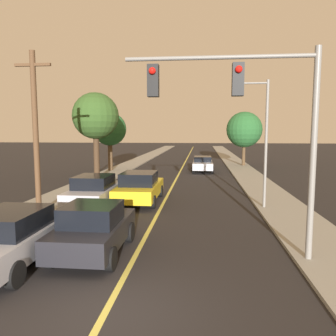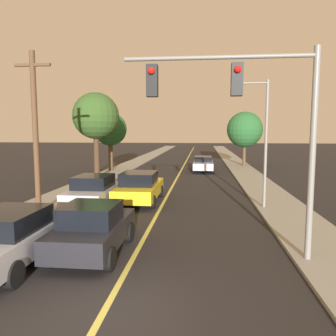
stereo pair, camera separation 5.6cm
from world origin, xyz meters
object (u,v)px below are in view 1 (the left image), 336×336
object	(u,v)px
car_outer_lane_second	(95,191)
utility_pole_left	(36,130)
streetlamp_right	(258,125)
car_outer_lane_front	(13,236)
car_far_oncoming	(203,164)
tree_left_near	(96,116)
tree_left_far	(110,129)
tree_right_near	(244,130)
traffic_signal_mast	(250,108)
car_near_lane_second	(140,187)
car_near_lane_front	(94,229)

from	to	relation	value
car_outer_lane_second	utility_pole_left	xyz separation A→B (m)	(-1.91, -2.04, 3.02)
car_outer_lane_second	streetlamp_right	xyz separation A→B (m)	(7.98, 0.20, 3.27)
car_outer_lane_front	car_outer_lane_second	distance (m)	7.20
car_far_oncoming	streetlamp_right	world-z (taller)	streetlamp_right
tree_left_near	tree_left_far	distance (m)	6.41
car_far_oncoming	tree_right_near	world-z (taller)	tree_right_near
traffic_signal_mast	tree_left_far	world-z (taller)	traffic_signal_mast
traffic_signal_mast	utility_pole_left	xyz separation A→B (m)	(-8.56, 4.25, -0.59)
car_outer_lane_second	car_far_oncoming	size ratio (longest dim) A/B	0.97
car_near_lane_second	utility_pole_left	world-z (taller)	utility_pole_left
traffic_signal_mast	tree_left_near	world-z (taller)	tree_left_near
car_far_oncoming	streetlamp_right	size ratio (longest dim) A/B	0.78
car_outer_lane_front	car_near_lane_front	bearing A→B (deg)	24.20
car_outer_lane_second	tree_right_near	distance (m)	22.44
car_outer_lane_front	car_far_oncoming	bearing A→B (deg)	76.22
streetlamp_right	tree_right_near	size ratio (longest dim) A/B	1.06
car_near_lane_second	tree_left_far	bearing A→B (deg)	112.16
car_outer_lane_front	traffic_signal_mast	distance (m)	7.62
tree_left_near	tree_right_near	distance (m)	17.29
car_outer_lane_front	utility_pole_left	world-z (taller)	utility_pole_left
traffic_signal_mast	car_far_oncoming	bearing A→B (deg)	93.21
tree_left_near	tree_right_near	bearing A→B (deg)	44.79
car_near_lane_front	car_near_lane_second	xyz separation A→B (m)	(0.00, 7.54, 0.01)
car_outer_lane_second	tree_left_far	bearing A→B (deg)	102.68
car_near_lane_front	car_far_oncoming	bearing A→B (deg)	80.93
utility_pole_left	tree_right_near	distance (m)	24.91
car_far_oncoming	tree_left_near	world-z (taller)	tree_left_near
tree_right_near	traffic_signal_mast	bearing A→B (deg)	-96.93
car_outer_lane_front	utility_pole_left	distance (m)	6.27
car_outer_lane_front	tree_right_near	distance (m)	29.03
car_near_lane_front	tree_left_near	size ratio (longest dim) A/B	0.59
tree_left_far	car_far_oncoming	bearing A→B (deg)	6.51
car_outer_lane_second	car_near_lane_front	bearing A→B (deg)	-71.91
car_near_lane_second	tree_right_near	size ratio (longest dim) A/B	0.84
car_near_lane_front	car_outer_lane_front	size ratio (longest dim) A/B	0.79
car_near_lane_second	utility_pole_left	distance (m)	5.96
car_near_lane_second	streetlamp_right	world-z (taller)	streetlamp_right
car_outer_lane_front	utility_pole_left	size ratio (longest dim) A/B	0.68
car_outer_lane_second	traffic_signal_mast	distance (m)	9.84
car_near_lane_front	traffic_signal_mast	xyz separation A→B (m)	(4.60, -0.02, 3.60)
car_outer_lane_second	tree_left_near	world-z (taller)	tree_left_near
car_near_lane_second	tree_left_far	distance (m)	14.17
car_outer_lane_second	car_outer_lane_front	bearing A→B (deg)	-90.00
utility_pole_left	tree_right_near	size ratio (longest dim) A/B	1.24
car_outer_lane_second	tree_left_far	world-z (taller)	tree_left_far
traffic_signal_mast	streetlamp_right	xyz separation A→B (m)	(1.33, 6.50, -0.34)
streetlamp_right	tree_left_far	bearing A→B (deg)	128.79
streetlamp_right	car_outer_lane_front	bearing A→B (deg)	-137.15
traffic_signal_mast	tree_left_near	size ratio (longest dim) A/B	0.92
car_near_lane_second	car_far_oncoming	distance (m)	14.20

